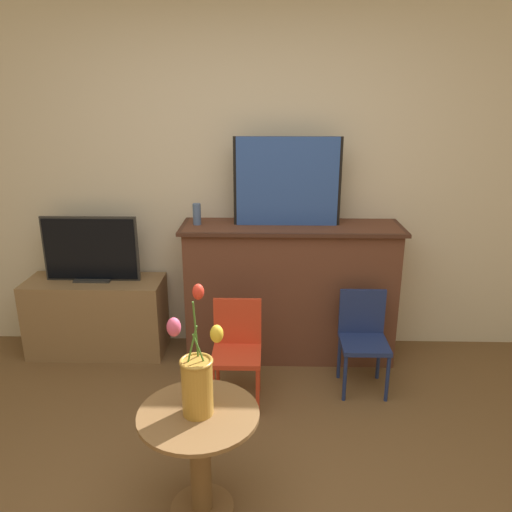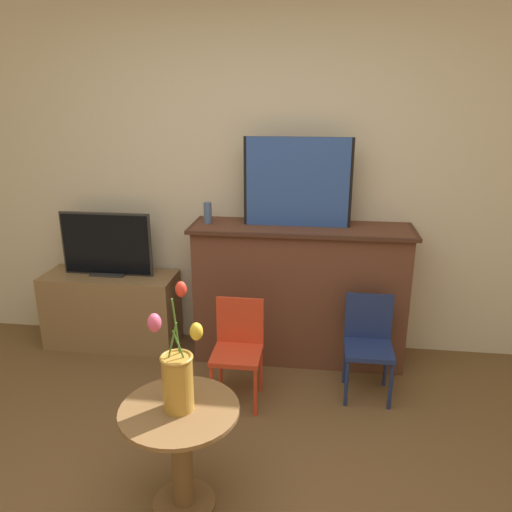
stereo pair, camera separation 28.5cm
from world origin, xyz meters
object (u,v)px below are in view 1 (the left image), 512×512
Objects in this scene: tv_monitor at (91,250)px; chair_blue at (363,334)px; chair_red at (237,345)px; painting at (287,182)px; vase_tulips at (197,377)px.

tv_monitor reaches higher than chair_blue.
chair_blue is at bearing 11.97° from chair_red.
painting is 1.30× the size of vase_tulips.
painting reaches higher than tv_monitor.
chair_blue is (1.89, -0.42, -0.43)m from tv_monitor.
chair_red is at bearing 83.10° from vase_tulips.
chair_red is at bearing -168.03° from chair_blue.
vase_tulips is (-0.92, -1.09, 0.33)m from chair_blue.
tv_monitor reaches higher than chair_red.
tv_monitor is at bearing 167.37° from chair_blue.
chair_red is (1.08, -0.60, -0.43)m from tv_monitor.
painting is 1.07× the size of tv_monitor.
vase_tulips reaches higher than tv_monitor.
chair_red is 0.83m from chair_blue.
tv_monitor is 1.05× the size of chair_blue.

